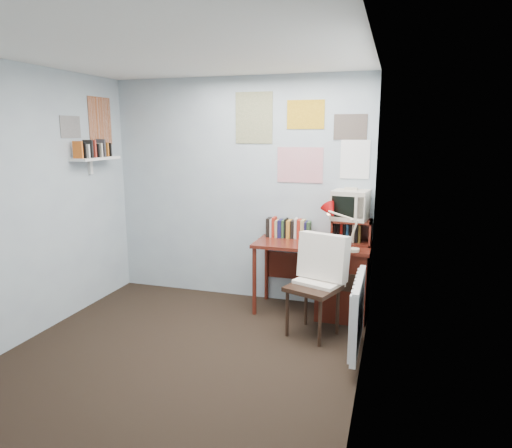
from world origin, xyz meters
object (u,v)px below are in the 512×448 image
at_px(crt_tv, 351,203).
at_px(desk_lamp, 354,231).
at_px(tv_riser, 352,232).
at_px(radiator, 358,313).
at_px(desk, 337,278).
at_px(wall_shelf, 96,159).
at_px(desk_chair, 313,288).

bearing_deg(crt_tv, desk_lamp, -69.96).
relative_size(desk_lamp, tv_riser, 1.01).
height_order(desk_lamp, radiator, desk_lamp).
height_order(tv_riser, radiator, tv_riser).
height_order(desk, wall_shelf, wall_shelf).
relative_size(radiator, wall_shelf, 1.29).
relative_size(desk_chair, wall_shelf, 1.50).
bearing_deg(desk, desk_lamp, -51.82).
height_order(desk, tv_riser, tv_riser).
relative_size(tv_riser, wall_shelf, 0.65).
bearing_deg(wall_shelf, desk_chair, -4.39).
bearing_deg(tv_riser, crt_tv, 139.04).
distance_m(desk_lamp, wall_shelf, 2.83).
distance_m(tv_riser, crt_tv, 0.29).
height_order(desk_chair, radiator, desk_chair).
bearing_deg(desk_chair, radiator, -18.36).
xyz_separation_m(desk_chair, crt_tv, (0.25, 0.70, 0.71)).
bearing_deg(radiator, tv_riser, 99.28).
distance_m(radiator, wall_shelf, 3.15).
xyz_separation_m(desk, tv_riser, (0.12, 0.11, 0.48)).
distance_m(desk, crt_tv, 0.79).
distance_m(desk, radiator, 0.97).
height_order(desk_chair, wall_shelf, wall_shelf).
relative_size(desk_chair, tv_riser, 2.33).
relative_size(desk_lamp, wall_shelf, 0.65).
bearing_deg(crt_tv, desk, -118.63).
height_order(desk_chair, tv_riser, tv_riser).
bearing_deg(wall_shelf, tv_riser, 10.32).
bearing_deg(tv_riser, desk_chair, -112.05).
bearing_deg(wall_shelf, desk, 8.40).
height_order(desk_lamp, crt_tv, crt_tv).
relative_size(desk, desk_lamp, 2.96).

